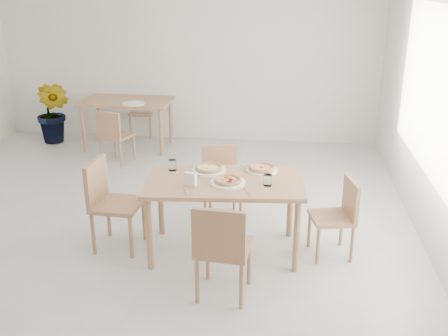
# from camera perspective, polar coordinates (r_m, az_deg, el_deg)

# --- Properties ---
(room) EXTENTS (7.28, 7.00, 7.00)m
(room) POSITION_cam_1_polar(r_m,az_deg,el_deg) (5.25, 22.46, 7.19)
(room) COLOR beige
(room) RESTS_ON ground
(main_table) EXTENTS (1.53, 0.95, 0.75)m
(main_table) POSITION_cam_1_polar(r_m,az_deg,el_deg) (4.93, -0.00, -2.25)
(main_table) COLOR #A77955
(main_table) RESTS_ON ground
(chair_south) EXTENTS (0.47, 0.47, 0.87)m
(chair_south) POSITION_cam_1_polar(r_m,az_deg,el_deg) (4.28, -0.25, -8.43)
(chair_south) COLOR #A07150
(chair_south) RESTS_ON ground
(chair_north) EXTENTS (0.49, 0.49, 0.79)m
(chair_north) POSITION_cam_1_polar(r_m,az_deg,el_deg) (5.77, -0.31, -0.93)
(chair_north) COLOR #A07150
(chair_north) RESTS_ON ground
(chair_west) EXTENTS (0.47, 0.47, 0.90)m
(chair_west) POSITION_cam_1_polar(r_m,az_deg,el_deg) (5.20, -12.43, -3.19)
(chair_west) COLOR #A07150
(chair_west) RESTS_ON ground
(chair_east) EXTENTS (0.45, 0.45, 0.77)m
(chair_east) POSITION_cam_1_polar(r_m,az_deg,el_deg) (5.09, 12.45, -4.70)
(chair_east) COLOR #A07150
(chair_east) RESTS_ON ground
(plate_margherita) EXTENTS (0.31, 0.31, 0.02)m
(plate_margherita) POSITION_cam_1_polar(r_m,az_deg,el_deg) (5.13, 4.12, -0.22)
(plate_margherita) COLOR white
(plate_margherita) RESTS_ON main_table
(plate_mushroom) EXTENTS (0.33, 0.33, 0.02)m
(plate_mushroom) POSITION_cam_1_polar(r_m,az_deg,el_deg) (5.11, -1.67, -0.24)
(plate_mushroom) COLOR white
(plate_mushroom) RESTS_ON main_table
(plate_pepperoni) EXTENTS (0.33, 0.33, 0.02)m
(plate_pepperoni) POSITION_cam_1_polar(r_m,az_deg,el_deg) (4.82, 0.43, -1.59)
(plate_pepperoni) COLOR white
(plate_pepperoni) RESTS_ON main_table
(pizza_margherita) EXTENTS (0.26, 0.26, 0.03)m
(pizza_margherita) POSITION_cam_1_polar(r_m,az_deg,el_deg) (5.12, 4.13, 0.02)
(pizza_margherita) COLOR tan
(pizza_margherita) RESTS_ON plate_margherita
(pizza_mushroom) EXTENTS (0.32, 0.32, 0.03)m
(pizza_mushroom) POSITION_cam_1_polar(r_m,az_deg,el_deg) (5.11, -1.67, 0.00)
(pizza_mushroom) COLOR tan
(pizza_mushroom) RESTS_ON plate_mushroom
(pizza_pepperoni) EXTENTS (0.31, 0.31, 0.03)m
(pizza_pepperoni) POSITION_cam_1_polar(r_m,az_deg,el_deg) (4.81, 0.43, -1.34)
(pizza_pepperoni) COLOR tan
(pizza_pepperoni) RESTS_ON plate_pepperoni
(tumbler_a) EXTENTS (0.08, 0.08, 0.11)m
(tumbler_a) POSITION_cam_1_polar(r_m,az_deg,el_deg) (5.14, -5.65, 0.32)
(tumbler_a) COLOR white
(tumbler_a) RESTS_ON main_table
(tumbler_b) EXTENTS (0.08, 0.08, 0.10)m
(tumbler_b) POSITION_cam_1_polar(r_m,az_deg,el_deg) (4.77, 4.77, -1.32)
(tumbler_b) COLOR white
(tumbler_b) RESTS_ON main_table
(napkin_holder) EXTENTS (0.13, 0.09, 0.13)m
(napkin_holder) POSITION_cam_1_polar(r_m,az_deg,el_deg) (4.74, -3.66, -1.28)
(napkin_holder) COLOR silver
(napkin_holder) RESTS_ON main_table
(fork_a) EXTENTS (0.09, 0.16, 0.01)m
(fork_a) POSITION_cam_1_polar(r_m,az_deg,el_deg) (4.64, 2.56, -2.61)
(fork_a) COLOR silver
(fork_a) RESTS_ON main_table
(fork_b) EXTENTS (0.07, 0.16, 0.01)m
(fork_b) POSITION_cam_1_polar(r_m,az_deg,el_deg) (4.65, -4.26, -2.57)
(fork_b) COLOR silver
(fork_b) RESTS_ON main_table
(second_table) EXTENTS (1.34, 0.78, 0.75)m
(second_table) POSITION_cam_1_polar(r_m,az_deg,el_deg) (8.14, -10.50, 6.63)
(second_table) COLOR #A07150
(second_table) RESTS_ON ground
(chair_back_s) EXTENTS (0.48, 0.48, 0.78)m
(chair_back_s) POSITION_cam_1_polar(r_m,az_deg,el_deg) (7.50, -11.95, 3.72)
(chair_back_s) COLOR #A07150
(chair_back_s) RESTS_ON ground
(chair_back_n) EXTENTS (0.40, 0.40, 0.77)m
(chair_back_n) POSITION_cam_1_polar(r_m,az_deg,el_deg) (8.85, -8.86, 6.45)
(chair_back_n) COLOR #A07150
(chair_back_n) RESTS_ON ground
(plate_empty) EXTENTS (0.32, 0.32, 0.02)m
(plate_empty) POSITION_cam_1_polar(r_m,az_deg,el_deg) (7.84, -9.79, 6.93)
(plate_empty) COLOR white
(plate_empty) RESTS_ON second_table
(potted_plant) EXTENTS (0.65, 0.57, 0.99)m
(potted_plant) POSITION_cam_1_polar(r_m,az_deg,el_deg) (8.70, -18.06, 5.78)
(potted_plant) COLOR #1F6920
(potted_plant) RESTS_ON ground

